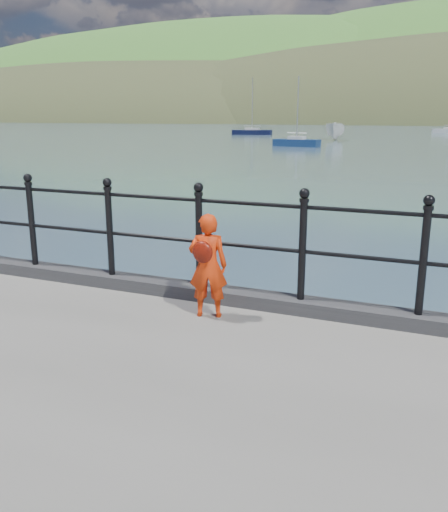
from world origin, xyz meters
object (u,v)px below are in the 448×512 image
at_px(launch_white, 336,131).
at_px(sailboat_left, 252,132).
at_px(child, 208,265).
at_px(sailboat_port, 297,143).
at_px(railing, 249,233).

relative_size(launch_white, sailboat_left, 0.66).
xyz_separation_m(child, sailboat_port, (-11.83, 47.11, -1.22)).
height_order(railing, child, railing).
bearing_deg(sailboat_left, child, -78.89).
bearing_deg(railing, child, -119.16).
relative_size(sailboat_port, sailboat_left, 0.79).
bearing_deg(sailboat_port, child, -68.08).
bearing_deg(child, railing, -137.46).
bearing_deg(launch_white, sailboat_left, 132.89).
distance_m(launch_white, sailboat_left, 20.68).
bearing_deg(sailboat_left, sailboat_port, -70.66).
distance_m(railing, child, 0.62).
height_order(launch_white, sailboat_port, sailboat_port).
height_order(launch_white, sailboat_left, sailboat_left).
distance_m(railing, launch_white, 61.81).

